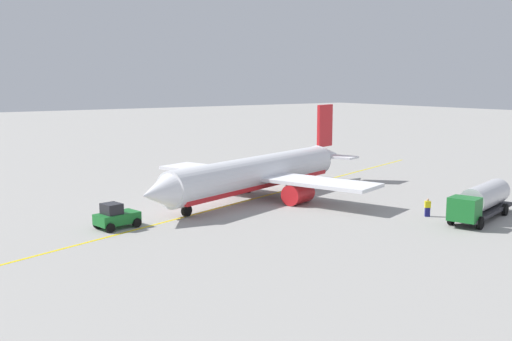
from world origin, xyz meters
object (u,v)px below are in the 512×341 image
(pushback_tug, at_px, (116,216))
(refueling_worker, at_px, (428,208))
(fuel_tanker, at_px, (481,200))
(safety_cone_nose, at_px, (135,215))
(airplane, at_px, (259,174))

(pushback_tug, relative_size, refueling_worker, 2.27)
(fuel_tanker, distance_m, safety_cone_nose, 31.53)
(fuel_tanker, xyz_separation_m, pushback_tug, (28.35, -15.95, -0.72))
(refueling_worker, bearing_deg, airplane, -65.71)
(safety_cone_nose, bearing_deg, refueling_worker, 146.51)
(refueling_worker, bearing_deg, fuel_tanker, 131.73)
(pushback_tug, distance_m, refueling_worker, 28.16)
(fuel_tanker, relative_size, safety_cone_nose, 16.62)
(fuel_tanker, distance_m, pushback_tug, 32.53)
(pushback_tug, xyz_separation_m, safety_cone_nose, (-2.75, -2.41, -0.68))
(airplane, bearing_deg, fuel_tanker, 117.84)
(pushback_tug, bearing_deg, fuel_tanker, 150.63)
(pushback_tug, xyz_separation_m, refueling_worker, (-25.24, 12.47, -0.19))
(airplane, relative_size, pushback_tug, 8.54)
(fuel_tanker, relative_size, refueling_worker, 6.43)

